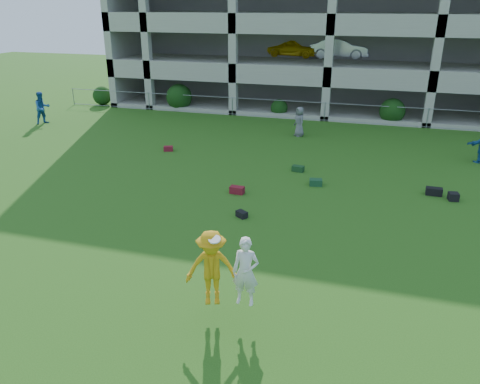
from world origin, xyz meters
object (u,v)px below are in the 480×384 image
(bystander_a, at_px, (42,108))
(bystander_c, at_px, (299,121))
(frisbee_contest, at_px, (219,269))
(parking_garage, at_px, (344,15))
(crate_d, at_px, (453,197))

(bystander_a, distance_m, bystander_c, 15.55)
(frisbee_contest, height_order, parking_garage, parking_garage)
(crate_d, bearing_deg, frisbee_contest, -124.19)
(bystander_a, height_order, parking_garage, parking_garage)
(bystander_a, relative_size, crate_d, 5.51)
(bystander_c, distance_m, frisbee_contest, 16.56)
(crate_d, bearing_deg, bystander_c, 133.83)
(crate_d, height_order, frisbee_contest, frisbee_contest)
(frisbee_contest, distance_m, parking_garage, 29.43)
(bystander_c, height_order, frisbee_contest, frisbee_contest)
(bystander_c, height_order, crate_d, bystander_c)
(bystander_c, distance_m, parking_garage, 13.60)
(parking_garage, bearing_deg, bystander_c, -94.27)
(parking_garage, bearing_deg, crate_d, -72.77)
(frisbee_contest, bearing_deg, bystander_c, 93.22)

